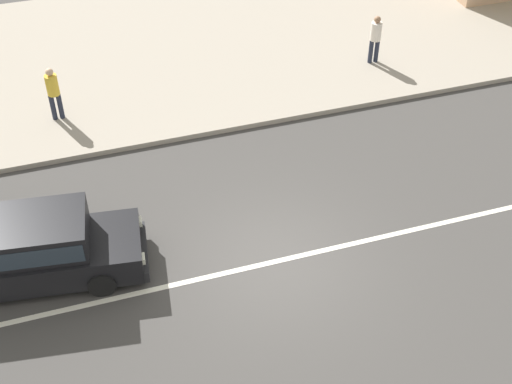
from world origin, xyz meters
TOP-DOWN VIEW (x-y plane):
  - ground_plane at (0.00, 0.00)m, footprint 160.00×160.00m
  - lane_centre_stripe at (0.00, 0.00)m, footprint 50.40×0.14m
  - kerb_strip at (0.00, 10.15)m, footprint 68.00×10.00m
  - minivan_black_2 at (-5.33, 1.24)m, footprint 5.03×2.31m
  - pedestrian_near_clock at (5.70, 7.28)m, footprint 0.34×0.34m
  - pedestrian_mid_kerb at (-4.09, 7.07)m, footprint 0.34×0.34m

SIDE VIEW (x-z plane):
  - ground_plane at x=0.00m, z-range 0.00..0.00m
  - lane_centre_stripe at x=0.00m, z-range 0.00..0.01m
  - kerb_strip at x=0.00m, z-range 0.00..0.15m
  - minivan_black_2 at x=-5.33m, z-range 0.06..1.63m
  - pedestrian_near_clock at x=5.70m, z-range 0.27..1.83m
  - pedestrian_mid_kerb at x=-4.09m, z-range 0.28..1.88m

